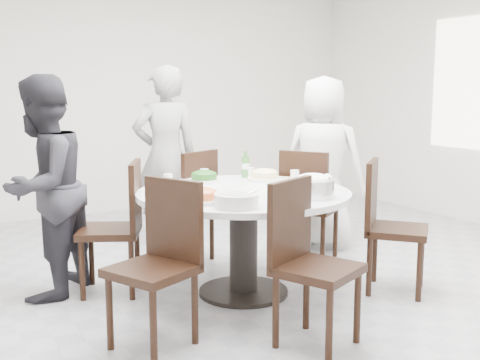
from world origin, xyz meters
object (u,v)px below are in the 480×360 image
rice_bowl (313,188)px  beverage_bottle (245,164)px  chair_n (183,206)px  diner_right (323,163)px  dining_table (243,243)px  diner_left (43,188)px  chair_ne (311,205)px  chair_nw (110,228)px  chair_se (397,227)px  soup_bowl (236,200)px  chair_s (318,265)px  diner_middle (165,156)px  chair_sw (152,266)px

rice_bowl → beverage_bottle: bearing=87.6°
chair_n → diner_right: bearing=147.3°
dining_table → diner_left: (-1.23, 0.66, 0.40)m
chair_ne → chair_n: same height
chair_nw → diner_left: bearing=-83.6°
chair_n → chair_se: size_ratio=1.00×
soup_bowl → chair_s: bearing=-62.5°
dining_table → diner_right: bearing=30.8°
chair_n → chair_se: bearing=100.9°
diner_middle → rice_bowl: 1.99m
rice_bowl → soup_bowl: 0.60m
diner_left → soup_bowl: (0.91, -1.13, 0.01)m
diner_middle → rice_bowl: diner_middle is taller
chair_n → diner_middle: 0.68m
diner_right → rice_bowl: diner_right is taller
dining_table → diner_middle: size_ratio=0.90×
dining_table → diner_middle: diner_middle is taller
chair_ne → chair_se: 0.97m
chair_ne → chair_s: (-1.00, -1.43, 0.00)m
chair_ne → chair_s: 1.75m
diner_right → rice_bowl: bearing=103.6°
chair_se → diner_left: (-2.22, 1.16, 0.30)m
diner_middle → diner_left: 1.56m
chair_s → chair_n: bearing=65.2°
dining_table → diner_left: diner_left is taller
chair_se → diner_right: bearing=35.3°
chair_sw → diner_left: bearing=171.6°
diner_right → rice_bowl: 1.56m
soup_bowl → beverage_bottle: 1.18m
chair_sw → diner_middle: diner_middle is taller
diner_left → chair_s: bearing=79.2°
diner_right → diner_left: bearing=55.8°
rice_bowl → chair_sw: bearing=-176.2°
chair_ne → soup_bowl: (-1.26, -0.94, 0.32)m
rice_bowl → diner_middle: bearing=96.5°
dining_table → chair_se: (0.99, -0.50, 0.10)m
chair_ne → dining_table: bearing=83.2°
chair_nw → beverage_bottle: (1.13, 0.02, 0.38)m
chair_se → soup_bowl: size_ratio=3.51×
chair_nw → chair_n: bearing=147.0°
chair_sw → chair_s: size_ratio=1.00×
dining_table → beverage_bottle: beverage_bottle is taller
chair_sw → chair_se: bearing=65.9°
chair_s → dining_table: bearing=62.3°
diner_left → chair_ne: bearing=128.6°
chair_ne → soup_bowl: size_ratio=3.51×
chair_ne → chair_se: size_ratio=1.00×
dining_table → chair_s: bearing=-94.0°
chair_se → rice_bowl: size_ratio=3.45×
diner_middle → rice_bowl: (0.22, -1.97, -0.02)m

